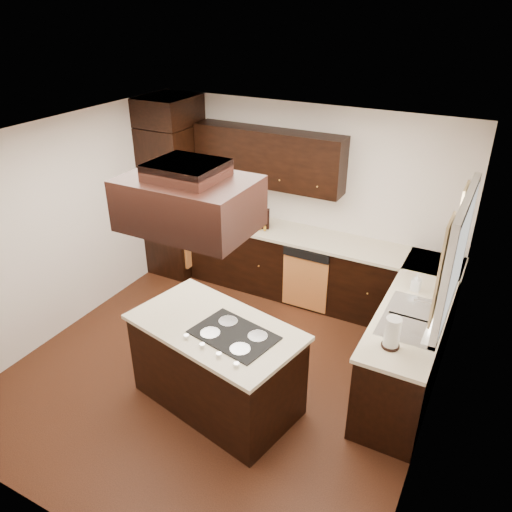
% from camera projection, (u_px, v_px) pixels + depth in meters
% --- Properties ---
extents(floor, '(4.20, 4.20, 0.02)m').
position_uv_depth(floor, '(222.00, 370.00, 5.47)').
color(floor, '#542916').
rests_on(floor, ground).
extents(ceiling, '(4.20, 4.20, 0.02)m').
position_uv_depth(ceiling, '(213.00, 143.00, 4.30)').
color(ceiling, white).
rests_on(ceiling, ground).
extents(wall_back, '(4.20, 0.02, 2.50)m').
position_uv_depth(wall_back, '(303.00, 200.00, 6.54)').
color(wall_back, silver).
rests_on(wall_back, ground).
extents(wall_front, '(4.20, 0.02, 2.50)m').
position_uv_depth(wall_front, '(47.00, 410.00, 3.23)').
color(wall_front, silver).
rests_on(wall_front, ground).
extents(wall_left, '(0.02, 4.20, 2.50)m').
position_uv_depth(wall_left, '(63.00, 228.00, 5.76)').
color(wall_left, silver).
rests_on(wall_left, ground).
extents(wall_right, '(0.02, 4.20, 2.50)m').
position_uv_depth(wall_right, '(442.00, 330.00, 4.01)').
color(wall_right, silver).
rests_on(wall_right, ground).
extents(oven_column, '(0.65, 0.75, 2.12)m').
position_uv_depth(oven_column, '(175.00, 201.00, 7.04)').
color(oven_column, black).
rests_on(oven_column, floor).
extents(wall_oven_face, '(0.05, 0.62, 0.78)m').
position_uv_depth(wall_oven_face, '(196.00, 201.00, 6.87)').
color(wall_oven_face, '#DB823F').
rests_on(wall_oven_face, oven_column).
extents(base_cabinets_back, '(2.93, 0.60, 0.88)m').
position_uv_depth(base_cabinets_back, '(294.00, 265.00, 6.66)').
color(base_cabinets_back, black).
rests_on(base_cabinets_back, floor).
extents(base_cabinets_right, '(0.60, 2.40, 0.88)m').
position_uv_depth(base_cabinets_right, '(413.00, 339.00, 5.22)').
color(base_cabinets_right, black).
rests_on(base_cabinets_right, floor).
extents(countertop_back, '(2.93, 0.63, 0.04)m').
position_uv_depth(countertop_back, '(294.00, 234.00, 6.43)').
color(countertop_back, beige).
rests_on(countertop_back, base_cabinets_back).
extents(countertop_right, '(0.63, 2.40, 0.04)m').
position_uv_depth(countertop_right, '(418.00, 302.00, 5.01)').
color(countertop_right, beige).
rests_on(countertop_right, base_cabinets_right).
extents(upper_cabinets, '(2.00, 0.34, 0.72)m').
position_uv_depth(upper_cabinets, '(268.00, 158.00, 6.31)').
color(upper_cabinets, black).
rests_on(upper_cabinets, wall_back).
extents(dishwasher_front, '(0.60, 0.05, 0.72)m').
position_uv_depth(dishwasher_front, '(305.00, 283.00, 6.33)').
color(dishwasher_front, '#DB823F').
rests_on(dishwasher_front, floor).
extents(window_frame, '(0.06, 1.32, 1.12)m').
position_uv_depth(window_frame, '(456.00, 257.00, 4.27)').
color(window_frame, silver).
rests_on(window_frame, wall_right).
extents(window_pane, '(0.00, 1.20, 1.00)m').
position_uv_depth(window_pane, '(460.00, 257.00, 4.26)').
color(window_pane, white).
rests_on(window_pane, wall_right).
extents(curtain_left, '(0.02, 0.34, 0.90)m').
position_uv_depth(curtain_left, '(441.00, 271.00, 3.95)').
color(curtain_left, beige).
rests_on(curtain_left, wall_right).
extents(curtain_right, '(0.02, 0.34, 0.90)m').
position_uv_depth(curtain_right, '(457.00, 232.00, 4.60)').
color(curtain_right, beige).
rests_on(curtain_right, wall_right).
extents(sink_rim, '(0.52, 0.84, 0.01)m').
position_uv_depth(sink_rim, '(412.00, 318.00, 4.72)').
color(sink_rim, silver).
rests_on(sink_rim, countertop_right).
extents(island, '(1.70, 1.16, 0.88)m').
position_uv_depth(island, '(217.00, 366.00, 4.85)').
color(island, black).
rests_on(island, floor).
extents(island_top, '(1.77, 1.22, 0.04)m').
position_uv_depth(island_top, '(215.00, 327.00, 4.63)').
color(island_top, beige).
rests_on(island_top, island).
extents(cooktop, '(0.82, 0.63, 0.01)m').
position_uv_depth(cooktop, '(234.00, 335.00, 4.49)').
color(cooktop, black).
rests_on(cooktop, island_top).
extents(range_hood, '(1.05, 0.72, 0.42)m').
position_uv_depth(range_hood, '(189.00, 203.00, 3.99)').
color(range_hood, black).
rests_on(range_hood, ceiling).
extents(hood_duct, '(0.55, 0.50, 0.13)m').
position_uv_depth(hood_duct, '(187.00, 170.00, 3.86)').
color(hood_duct, black).
rests_on(hood_duct, ceiling).
extents(blender_base, '(0.15, 0.15, 0.10)m').
position_uv_depth(blender_base, '(217.00, 216.00, 6.80)').
color(blender_base, silver).
rests_on(blender_base, countertop_back).
extents(blender_pitcher, '(0.13, 0.13, 0.26)m').
position_uv_depth(blender_pitcher, '(216.00, 203.00, 6.72)').
color(blender_pitcher, silver).
rests_on(blender_pitcher, blender_base).
extents(spice_rack, '(0.33, 0.19, 0.27)m').
position_uv_depth(spice_rack, '(257.00, 219.00, 6.50)').
color(spice_rack, black).
rests_on(spice_rack, countertop_back).
extents(mixing_bowl, '(0.33, 0.33, 0.06)m').
position_uv_depth(mixing_bowl, '(215.00, 216.00, 6.82)').
color(mixing_bowl, silver).
rests_on(mixing_bowl, countertop_back).
extents(soap_bottle, '(0.10, 0.10, 0.20)m').
position_uv_depth(soap_bottle, '(416.00, 282.00, 5.13)').
color(soap_bottle, silver).
rests_on(soap_bottle, countertop_right).
extents(paper_towel, '(0.18, 0.18, 0.30)m').
position_uv_depth(paper_towel, '(392.00, 333.00, 4.28)').
color(paper_towel, silver).
rests_on(paper_towel, countertop_right).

